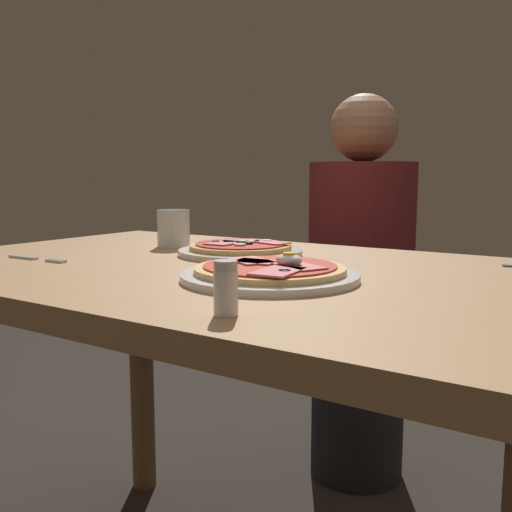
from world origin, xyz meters
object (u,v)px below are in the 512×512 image
Objects in this scene: fork at (33,258)px; pizza_foreground at (270,273)px; pizza_across_left at (241,250)px; salt_shaker at (226,289)px; diner_person at (360,300)px; water_glass_near at (174,231)px; dining_table at (232,329)px.

pizza_foreground is at bearing 7.28° from fork.
salt_shaker is (0.29, -0.45, 0.02)m from pizza_across_left.
pizza_across_left is 0.68m from diner_person.
water_glass_near is (-0.21, 0.03, 0.03)m from pizza_across_left.
water_glass_near is at bearing 172.15° from pizza_across_left.
diner_person reaches higher than pizza_across_left.
diner_person is (0.30, 0.93, -0.22)m from fork.
salt_shaker is at bearing -56.90° from pizza_across_left.
pizza_foreground is at bearing 104.00° from diner_person.
diner_person is at bearing 71.85° from fork.
diner_person is (-0.21, 0.86, -0.23)m from pizza_foreground.
diner_person reaches higher than fork.
water_glass_near is (-0.28, 0.16, 0.16)m from dining_table.
fork is 0.62m from salt_shaker.
water_glass_near is at bearing 150.49° from dining_table.
pizza_across_left is at bearing 123.10° from salt_shaker.
pizza_across_left is (-0.07, 0.13, 0.13)m from dining_table.
pizza_foreground is 4.29× the size of salt_shaker.
salt_shaker is 0.06× the size of diner_person.
diner_person reaches higher than pizza_foreground.
fork reaches higher than dining_table.
pizza_foreground is 0.24× the size of diner_person.
water_glass_near reaches higher than pizza_across_left.
pizza_foreground is 0.24m from salt_shaker.
pizza_foreground reaches higher than fork.
pizza_foreground is 0.30m from pizza_across_left.
water_glass_near reaches higher than pizza_foreground.
pizza_across_left is (-0.21, 0.22, -0.00)m from pizza_foreground.
water_glass_near is at bearing 71.28° from diner_person.
pizza_across_left is 3.91× the size of salt_shaker.
salt_shaker reaches higher than pizza_across_left.
fork is 0.13× the size of diner_person.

